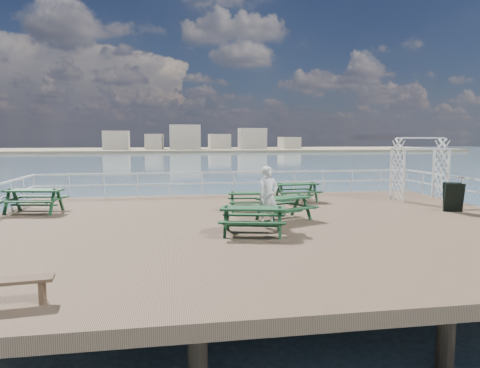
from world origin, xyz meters
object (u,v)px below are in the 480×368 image
object	(u,v)px
picnic_table_b	(296,188)
person	(268,196)
picnic_table_a	(34,196)
trellis_arbor	(419,172)
picnic_table_e	(253,215)
picnic_table_d	(251,197)
flat_bench_near	(5,286)
picnic_table_c	(284,203)

from	to	relation	value
picnic_table_b	person	distance (m)	5.36
picnic_table_a	trellis_arbor	bearing A→B (deg)	11.96
picnic_table_e	person	xyz separation A→B (m)	(0.66, 0.99, 0.36)
picnic_table_a	trellis_arbor	world-z (taller)	trellis_arbor
trellis_arbor	picnic_table_b	bearing A→B (deg)	176.90
picnic_table_d	flat_bench_near	xyz separation A→B (m)	(-5.54, -8.00, -0.19)
flat_bench_near	picnic_table_e	bearing A→B (deg)	34.88
picnic_table_c	trellis_arbor	bearing A→B (deg)	3.75
trellis_arbor	person	xyz separation A→B (m)	(-7.64, -4.32, -0.28)
picnic_table_b	person	size ratio (longest dim) A/B	1.04
trellis_arbor	person	bearing A→B (deg)	-148.36
picnic_table_b	picnic_table_c	size ratio (longest dim) A/B	0.88
flat_bench_near	trellis_arbor	distance (m)	16.35
picnic_table_a	trellis_arbor	size ratio (longest dim) A/B	0.80
picnic_table_a	picnic_table_c	xyz separation A→B (m)	(8.50, -2.84, -0.05)
flat_bench_near	picnic_table_a	bearing A→B (deg)	97.25
picnic_table_d	trellis_arbor	size ratio (longest dim) A/B	0.65
picnic_table_a	flat_bench_near	world-z (taller)	picnic_table_a
picnic_table_b	flat_bench_near	size ratio (longest dim) A/B	1.28
picnic_table_a	picnic_table_e	xyz separation A→B (m)	(7.10, -4.73, -0.05)
picnic_table_a	picnic_table_c	bearing A→B (deg)	-8.65
picnic_table_a	picnic_table_c	world-z (taller)	picnic_table_a
picnic_table_c	picnic_table_e	world-z (taller)	picnic_table_e
picnic_table_d	picnic_table_e	size ratio (longest dim) A/B	0.85
picnic_table_c	picnic_table_e	bearing A→B (deg)	-149.00
picnic_table_c	picnic_table_d	distance (m)	1.95
picnic_table_e	flat_bench_near	bearing A→B (deg)	-125.35
picnic_table_a	person	size ratio (longest dim) A/B	1.19
picnic_table_a	person	world-z (taller)	person
picnic_table_a	person	bearing A→B (deg)	-15.92
picnic_table_a	flat_bench_near	distance (m)	9.30
picnic_table_b	picnic_table_e	xyz separation A→B (m)	(-3.00, -5.79, -0.00)
picnic_table_c	picnic_table_e	distance (m)	2.35
picnic_table_c	flat_bench_near	size ratio (longest dim) A/B	1.46
picnic_table_d	trellis_arbor	distance (m)	7.85
flat_bench_near	trellis_arbor	bearing A→B (deg)	29.60
picnic_table_c	picnic_table_a	bearing A→B (deg)	138.98
trellis_arbor	person	world-z (taller)	trellis_arbor
picnic_table_a	trellis_arbor	xyz separation A→B (m)	(15.40, 0.58, 0.60)
picnic_table_c	flat_bench_near	world-z (taller)	picnic_table_c
picnic_table_e	flat_bench_near	size ratio (longest dim) A/B	1.38
picnic_table_c	trellis_arbor	size ratio (longest dim) A/B	0.81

